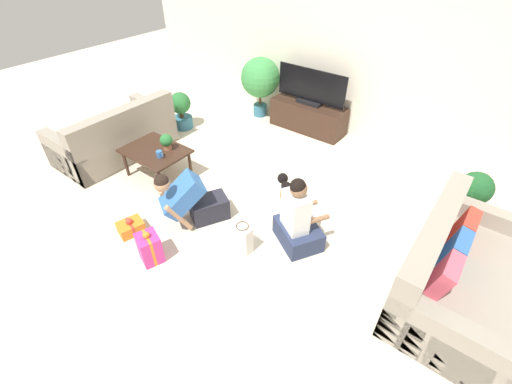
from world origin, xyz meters
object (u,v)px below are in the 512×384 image
at_px(tv_console, 308,116).
at_px(person_kneeling, 192,200).
at_px(gift_box_a, 131,227).
at_px(gift_box_b, 150,248).
at_px(tv, 311,89).
at_px(coffee_table, 156,153).
at_px(person_sitting, 298,221).
at_px(gift_bag_a, 243,238).
at_px(potted_plant_corner_right, 473,194).
at_px(potted_plant_back_left, 260,79).
at_px(dog, 287,188).
at_px(tabletop_plant, 166,141).
at_px(sofa_right, 457,274).
at_px(sofa_left, 116,137).
at_px(mug, 159,154).
at_px(potted_plant_corner_left, 181,110).

height_order(tv_console, person_kneeling, person_kneeling).
relative_size(gift_box_a, gift_box_b, 0.83).
bearing_deg(tv, coffee_table, -110.87).
distance_m(tv_console, person_sitting, 2.73).
xyz_separation_m(person_kneeling, gift_bag_a, (0.76, -0.01, -0.15)).
distance_m(potted_plant_corner_right, person_sitting, 2.07).
distance_m(potted_plant_back_left, dog, 2.59).
height_order(gift_box_b, tabletop_plant, tabletop_plant).
xyz_separation_m(sofa_right, gift_box_a, (-3.16, -1.35, -0.22)).
bearing_deg(sofa_left, tv, 142.11).
distance_m(tv, potted_plant_back_left, 0.99).
bearing_deg(sofa_left, tv_console, 142.11).
bearing_deg(dog, person_kneeling, 1.91).
bearing_deg(tv_console, tabletop_plant, -109.26).
distance_m(gift_bag_a, tabletop_plant, 1.82).
relative_size(person_sitting, gift_box_a, 2.67).
bearing_deg(sofa_left, gift_bag_a, 81.91).
xyz_separation_m(tv_console, dog, (0.80, -1.86, -0.04)).
relative_size(person_sitting, gift_box_b, 2.22).
height_order(tv_console, person_sitting, person_sitting).
bearing_deg(person_sitting, coffee_table, 33.52).
xyz_separation_m(tv, dog, (0.80, -1.86, -0.53)).
height_order(person_sitting, mug, person_sitting).
height_order(potted_plant_corner_left, person_sitting, person_sitting).
height_order(person_kneeling, dog, person_kneeling).
distance_m(sofa_right, potted_plant_back_left, 4.35).
xyz_separation_m(person_sitting, gift_bag_a, (-0.40, -0.46, -0.13)).
relative_size(sofa_right, potted_plant_corner_left, 2.71).
xyz_separation_m(sofa_left, potted_plant_corner_left, (0.14, 1.21, 0.04)).
bearing_deg(potted_plant_back_left, potted_plant_corner_right, -12.88).
height_order(potted_plant_corner_left, potted_plant_corner_right, potted_plant_corner_right).
height_order(sofa_right, potted_plant_corner_left, sofa_right).
height_order(potted_plant_corner_right, person_kneeling, person_kneeling).
xyz_separation_m(person_kneeling, gift_box_b, (0.06, -0.70, -0.16)).
relative_size(sofa_left, tv, 1.40).
distance_m(person_sitting, gift_box_a, 1.93).
bearing_deg(person_sitting, sofa_right, -137.36).
bearing_deg(tv_console, dog, -66.80).
xyz_separation_m(tv_console, person_sitting, (1.28, -2.41, 0.07)).
xyz_separation_m(gift_bag_a, mug, (-1.64, 0.30, 0.30)).
bearing_deg(mug, gift_bag_a, -10.41).
xyz_separation_m(sofa_left, coffee_table, (0.97, -0.02, 0.09)).
distance_m(sofa_left, gift_bag_a, 2.84).
xyz_separation_m(tv, potted_plant_back_left, (-0.99, -0.05, -0.04)).
height_order(tv, gift_bag_a, tv).
bearing_deg(tv_console, sofa_left, -127.89).
relative_size(sofa_right, mug, 14.26).
bearing_deg(gift_box_b, person_kneeling, 94.81).
distance_m(coffee_table, dog, 1.87).
relative_size(sofa_left, gift_box_b, 4.29).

